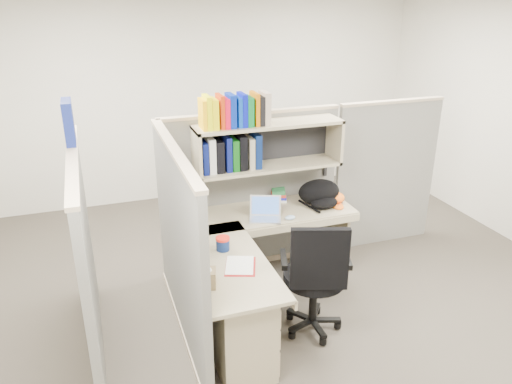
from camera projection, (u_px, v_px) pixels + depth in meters
name	position (u px, v px, depth m)	size (l,w,h in m)	color
ground	(284.00, 310.00, 4.51)	(6.00, 6.00, 0.00)	#342F28
room_shell	(288.00, 137.00, 3.90)	(6.00, 6.00, 6.00)	beige
cubicle	(229.00, 205.00, 4.45)	(3.79, 1.84, 1.95)	#5D5D58
desk	(251.00, 294.00, 3.97)	(1.74, 1.75, 0.73)	gray
laptop	(265.00, 209.00, 4.54)	(0.29, 0.29, 0.21)	silver
backpack	(321.00, 194.00, 4.83)	(0.42, 0.32, 0.25)	black
orange_cap	(335.00, 197.00, 4.93)	(0.19, 0.22, 0.10)	orange
snack_canister	(223.00, 243.00, 4.03)	(0.12, 0.12, 0.11)	#0E2052
tissue_box	(207.00, 274.00, 3.52)	(0.13, 0.13, 0.20)	#8C764F
mouse	(290.00, 218.00, 4.58)	(0.10, 0.07, 0.04)	#95B2D3
paper_cup	(255.00, 204.00, 4.78)	(0.07, 0.07, 0.10)	white
book_stack	(278.00, 194.00, 5.01)	(0.16, 0.22, 0.11)	gray
loose_paper	(240.00, 265.00, 3.82)	(0.21, 0.28, 0.00)	silver
task_chair	(314.00, 295.00, 4.08)	(0.61, 0.57, 1.07)	black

